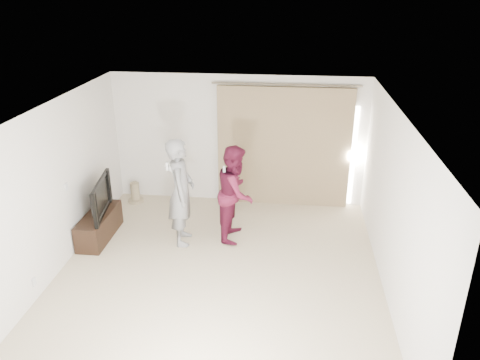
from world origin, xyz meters
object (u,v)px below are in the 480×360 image
tv_console (99,226)px  tv (96,197)px  person_man (181,192)px  person_woman (236,193)px

tv_console → tv: (0.00, -0.00, 0.55)m
tv → person_man: (1.50, 0.04, 0.16)m
person_man → person_woman: bearing=16.8°
tv → person_man: bearing=-97.0°
tv_console → person_man: person_man is taller
tv_console → person_man: bearing=1.7°
tv → person_man: 1.51m
tv_console → tv: tv is taller
person_man → person_woman: 0.94m
tv_console → person_man: 1.66m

